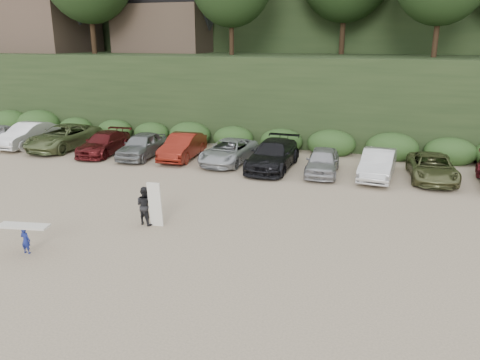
% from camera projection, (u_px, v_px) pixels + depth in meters
% --- Properties ---
extents(ground, '(120.00, 120.00, 0.00)m').
position_uv_depth(ground, '(174.00, 228.00, 18.58)').
color(ground, tan).
rests_on(ground, ground).
extents(parked_cars, '(36.43, 6.12, 1.63)m').
position_uv_depth(parked_cars, '(220.00, 151.00, 28.02)').
color(parked_cars, '#B3B3B8').
rests_on(parked_cars, ground).
extents(child_surfer, '(1.84, 0.82, 1.07)m').
position_uv_depth(child_surfer, '(25.00, 234.00, 16.20)').
color(child_surfer, navy).
rests_on(child_surfer, ground).
extents(adult_surfer, '(1.26, 0.77, 1.87)m').
position_uv_depth(adult_surfer, '(146.00, 205.00, 18.74)').
color(adult_surfer, black).
rests_on(adult_surfer, ground).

